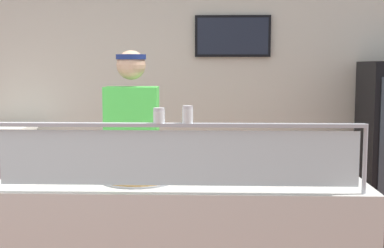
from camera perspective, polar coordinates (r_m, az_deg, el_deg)
name	(u,v)px	position (r m, az deg, el deg)	size (l,w,h in m)	color
shop_rear_unit	(193,95)	(5.42, 0.11, 3.16)	(6.65, 0.13, 2.70)	silver
sneeze_guard	(178,148)	(2.94, -1.54, -2.54)	(2.07, 0.06, 0.39)	#B2B5BC
pizza_tray	(138,178)	(3.28, -5.75, -5.81)	(0.45, 0.45, 0.04)	#9EA0A8
pizza_server	(134,175)	(3.26, -6.26, -5.49)	(0.07, 0.28, 0.01)	#ADAFB7
parmesan_shaker	(159,116)	(2.92, -3.55, 0.81)	(0.06, 0.06, 0.08)	white
pepper_flake_shaker	(188,116)	(2.91, -0.47, 0.91)	(0.06, 0.06, 0.10)	white
worker_figure	(133,155)	(3.89, -6.36, -3.31)	(0.41, 0.50, 1.76)	#23232D
prep_shelf	(8,189)	(5.41, -19.13, -6.63)	(0.70, 0.55, 0.95)	#B7BABF
pizza_box_stack	(4,133)	(5.32, -19.45, -0.94)	(0.50, 0.50, 0.13)	silver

